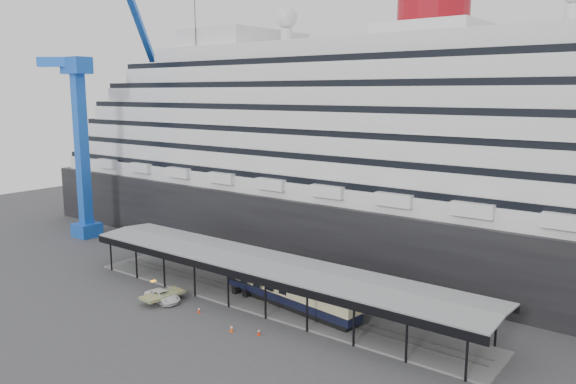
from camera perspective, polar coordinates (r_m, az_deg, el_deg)
name	(u,v)px	position (r m, az deg, el deg)	size (l,w,h in m)	color
ground	(241,315)	(66.55, -4.75, -12.34)	(200.00, 200.00, 0.00)	#3C3C3F
cruise_ship	(379,138)	(88.08, 9.25, 5.41)	(130.00, 30.00, 43.90)	black
platform_canopy	(269,284)	(69.23, -1.97, -9.31)	(56.00, 9.18, 5.30)	slate
crane_blue	(86,124)	(103.30, -19.80, 6.52)	(22.63, 19.19, 47.60)	blue
port_truck	(163,296)	(71.57, -12.62, -10.30)	(2.36, 5.12, 1.42)	white
pullman_carriage	(289,289)	(67.38, 0.13, -9.81)	(20.17, 5.23, 19.64)	black
traffic_cone_left	(199,310)	(67.66, -9.04, -11.73)	(0.45, 0.45, 0.70)	red
traffic_cone_mid	(232,328)	(62.24, -5.76, -13.59)	(0.49, 0.49, 0.82)	#E8490C
traffic_cone_right	(259,332)	(61.30, -2.99, -13.98)	(0.42, 0.42, 0.74)	red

